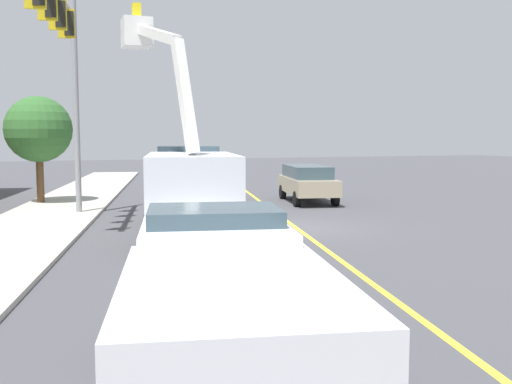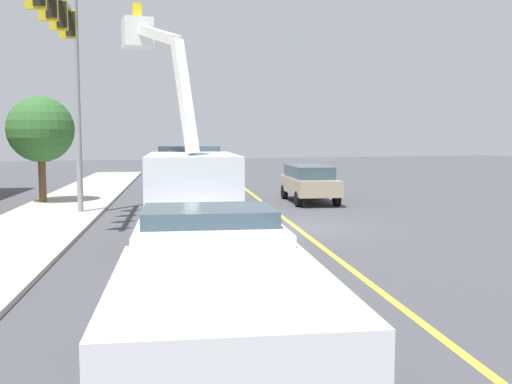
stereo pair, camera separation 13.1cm
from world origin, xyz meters
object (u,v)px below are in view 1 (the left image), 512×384
Objects in this scene: passing_minivan at (307,181)px; utility_bucket_truck at (190,182)px; traffic_signal_mast at (64,48)px; traffic_cone_mid_front at (237,206)px; service_pickup_truck at (224,306)px.

utility_bucket_truck is at bearing 132.67° from passing_minivan.
traffic_cone_mid_front is at bearing -94.32° from traffic_signal_mast.
utility_bucket_truck is 1.44× the size of service_pickup_truck.
traffic_cone_mid_front is at bearing -18.84° from service_pickup_truck.
traffic_signal_mast is (-3.23, 10.65, 5.03)m from passing_minivan.
utility_bucket_truck is at bearing 139.29° from traffic_cone_mid_front.
passing_minivan is (6.60, -7.16, -0.65)m from utility_bucket_truck.
service_pickup_truck is (-11.46, 2.39, -0.50)m from utility_bucket_truck.
traffic_signal_mast reaches higher than utility_bucket_truck.
utility_bucket_truck is 11.72m from service_pickup_truck.
service_pickup_truck reaches higher than passing_minivan.
service_pickup_truck is at bearing 168.20° from utility_bucket_truck.
traffic_cone_mid_front is 8.21m from traffic_signal_mast.
passing_minivan is 6.11× the size of traffic_cone_mid_front.
utility_bucket_truck is 9.77m from passing_minivan.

